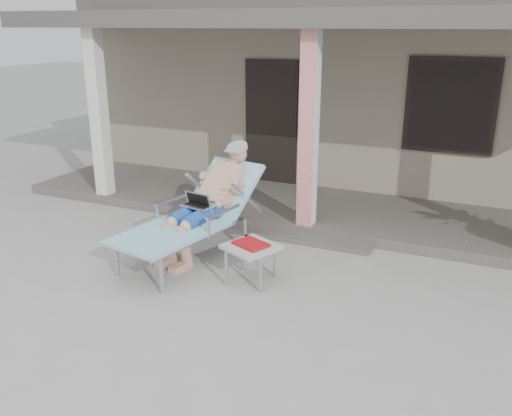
% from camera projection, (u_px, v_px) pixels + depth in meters
% --- Properties ---
extents(ground, '(60.00, 60.00, 0.00)m').
position_uv_depth(ground, '(239.00, 300.00, 5.81)').
color(ground, '#9E9E99').
rests_on(ground, ground).
extents(house, '(10.40, 5.40, 3.30)m').
position_uv_depth(house, '(379.00, 84.00, 10.88)').
color(house, gray).
rests_on(house, ground).
extents(porch_deck, '(10.00, 2.00, 0.15)m').
position_uv_depth(porch_deck, '(324.00, 211.00, 8.38)').
color(porch_deck, '#605B56').
rests_on(porch_deck, ground).
extents(porch_overhang, '(10.00, 2.30, 2.85)m').
position_uv_depth(porch_overhang, '(331.00, 26.00, 7.46)').
color(porch_overhang, silver).
rests_on(porch_overhang, porch_deck).
extents(porch_step, '(2.00, 0.30, 0.07)m').
position_uv_depth(porch_step, '(298.00, 238.00, 7.40)').
color(porch_step, '#605B56').
rests_on(porch_step, ground).
extents(lounger, '(1.22, 2.28, 1.43)m').
position_uv_depth(lounger, '(200.00, 188.00, 6.72)').
color(lounger, '#B7B7BC').
rests_on(lounger, ground).
extents(side_table, '(0.69, 0.69, 0.47)m').
position_uv_depth(side_table, '(251.00, 249.00, 6.13)').
color(side_table, '#B2B1AD').
rests_on(side_table, ground).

